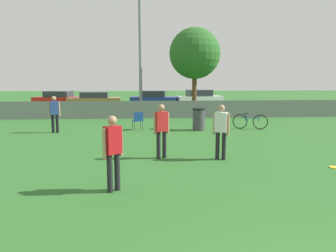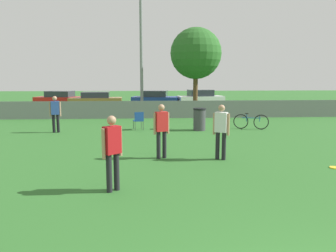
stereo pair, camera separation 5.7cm
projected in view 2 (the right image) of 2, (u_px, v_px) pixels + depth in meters
The scene contains 16 objects.
fence_backline at pixel (181, 109), 20.63m from camera, with size 23.66×0.07×1.21m.
light_pole at pixel (141, 35), 21.20m from camera, with size 0.90×0.36×8.96m.
tree_near_pole at pixel (196, 54), 22.28m from camera, with size 3.48×3.48×5.91m.
player_receiver_white at pixel (221, 128), 10.14m from camera, with size 0.47×0.37×1.73m.
player_defender_red at pixel (112, 148), 7.29m from camera, with size 0.42×0.41×1.73m.
player_thrower_red at pixel (161, 128), 10.30m from camera, with size 0.50×0.33×1.73m.
spectator_in_blue at pixel (55, 112), 15.16m from camera, with size 0.50×0.28×1.70m.
frisbee_disc at pixel (335, 168), 9.31m from camera, with size 0.30×0.30×0.03m.
folding_chair_sideline at pixel (139, 119), 15.97m from camera, with size 0.55×0.55×0.89m.
bicycle_sideline at pixel (251, 121), 16.26m from camera, with size 1.65×0.61×0.79m.
trash_bin at pixel (199, 119), 15.87m from camera, with size 0.61×0.61×1.08m.
gear_bag_sideline at pixel (163, 126), 16.29m from camera, with size 0.61×0.33×0.30m.
parked_car_red at pixel (60, 99), 28.53m from camera, with size 4.39×2.47×1.38m.
parked_car_tan at pixel (96, 100), 27.43m from camera, with size 4.39×2.06×1.35m.
parked_car_blue at pixel (155, 99), 28.34m from camera, with size 4.15×2.41×1.42m.
parked_car_white at pixel (200, 99), 28.58m from camera, with size 4.14×2.24×1.48m.
Camera 2 is at (-2.15, -2.47, 2.56)m, focal length 35.00 mm.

